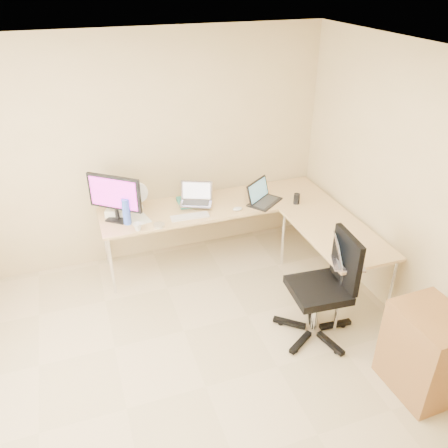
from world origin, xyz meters
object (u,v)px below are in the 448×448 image
object	(u,v)px
laptop_black	(265,193)
laptop_return	(349,254)
laptop_center	(196,194)
office_chair	(318,291)
mug	(138,227)
desk_main	(217,231)
keyboard	(190,216)
desk_return	(333,261)
water_bottle	(126,212)
monitor	(115,198)
cabinet	(425,354)
desk_fan	(137,196)

from	to	relation	value
laptop_black	laptop_return	world-z (taller)	laptop_black
laptop_return	laptop_center	bearing A→B (deg)	55.84
laptop_black	office_chair	bearing A→B (deg)	-129.27
laptop_return	mug	bearing A→B (deg)	77.01
desk_main	office_chair	world-z (taller)	office_chair
keyboard	desk_return	bearing A→B (deg)	-27.25
desk_return	water_bottle	bearing A→B (deg)	156.49
monitor	mug	bearing A→B (deg)	-21.57
keyboard	office_chair	distance (m)	1.61
water_bottle	cabinet	distance (m)	3.11
desk_main	laptop_return	distance (m)	1.78
laptop_center	cabinet	bearing A→B (deg)	-40.17
laptop_black	cabinet	xyz separation A→B (m)	(0.45, -2.27, -0.50)
keyboard	desk_fan	size ratio (longest dim) A/B	1.41
cabinet	water_bottle	bearing A→B (deg)	129.36
monitor	water_bottle	xyz separation A→B (m)	(0.09, -0.12, -0.11)
desk_return	office_chair	distance (m)	0.77
laptop_return	monitor	bearing A→B (deg)	73.77
laptop_center	keyboard	xyz separation A→B (m)	(-0.13, -0.21, -0.15)
monitor	cabinet	distance (m)	3.27
desk_main	desk_fan	bearing A→B (deg)	167.02
desk_return	laptop_return	size ratio (longest dim) A/B	3.93
monitor	office_chair	world-z (taller)	monitor
desk_main	water_bottle	bearing A→B (deg)	-173.17
desk_main	office_chair	bearing A→B (deg)	-73.56
desk_fan	keyboard	bearing A→B (deg)	-21.57
desk_main	laptop_center	world-z (taller)	laptop_center
laptop_center	office_chair	distance (m)	1.76
desk_fan	laptop_center	bearing A→B (deg)	1.02
desk_return	laptop_center	size ratio (longest dim) A/B	3.67
monitor	office_chair	bearing A→B (deg)	-5.78
mug	monitor	bearing A→B (deg)	119.81
laptop_black	cabinet	distance (m)	2.37
keyboard	mug	bearing A→B (deg)	-168.19
laptop_center	laptop_black	distance (m)	0.79
mug	office_chair	distance (m)	1.92
laptop_return	keyboard	bearing A→B (deg)	63.34
monitor	laptop_return	bearing A→B (deg)	-0.67
desk_main	laptop_center	bearing A→B (deg)	178.53
desk_fan	desk_return	bearing A→B (deg)	-14.77
laptop_return	office_chair	xyz separation A→B (m)	(-0.29, -0.02, -0.34)
laptop_black	desk_fan	bearing A→B (deg)	129.25
desk_fan	cabinet	world-z (taller)	desk_fan
cabinet	desk_fan	bearing A→B (deg)	123.25
laptop_center	desk_main	bearing A→B (deg)	21.58
desk_return	laptop_black	xyz separation A→B (m)	(-0.44, 0.84, 0.49)
laptop_black	desk_fan	distance (m)	1.44
monitor	keyboard	world-z (taller)	monitor
office_chair	desk_fan	bearing A→B (deg)	131.39
desk_return	monitor	distance (m)	2.41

